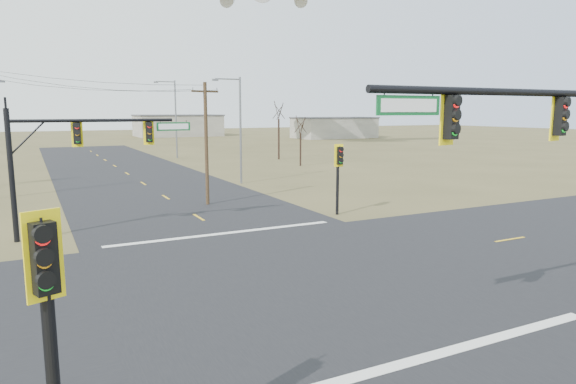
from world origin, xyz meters
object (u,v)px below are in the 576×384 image
(mast_arm_near, at_px, (566,144))
(streetlight_a, at_px, (238,124))
(bare_tree_c, at_px, (301,124))
(bare_tree_d, at_px, (279,110))
(mast_arm_far, at_px, (82,144))
(streetlight_b, at_px, (174,115))
(pedestal_signal_ne, at_px, (339,163))
(utility_pole_near, at_px, (206,141))
(pedestal_signal_sw, at_px, (47,302))

(mast_arm_near, bearing_deg, streetlight_a, 73.07)
(bare_tree_c, height_order, bare_tree_d, bare_tree_d)
(mast_arm_near, relative_size, bare_tree_d, 1.35)
(streetlight_a, bearing_deg, mast_arm_near, -90.91)
(mast_arm_near, xyz_separation_m, mast_arm_far, (-11.06, 18.02, -0.70))
(streetlight_a, xyz_separation_m, streetlight_b, (1.36, 26.46, 0.63))
(mast_arm_near, distance_m, streetlight_a, 32.01)
(pedestal_signal_ne, bearing_deg, streetlight_b, 102.11)
(utility_pole_near, distance_m, bare_tree_c, 25.45)
(mast_arm_far, distance_m, pedestal_signal_sw, 19.54)
(utility_pole_near, height_order, bare_tree_c, utility_pole_near)
(pedestal_signal_ne, height_order, streetlight_a, streetlight_a)
(bare_tree_c, bearing_deg, streetlight_a, -138.43)
(streetlight_b, bearing_deg, bare_tree_d, -23.95)
(pedestal_signal_ne, bearing_deg, bare_tree_c, 79.90)
(streetlight_b, bearing_deg, mast_arm_near, -84.04)
(mast_arm_far, xyz_separation_m, pedestal_signal_ne, (14.11, -1.56, -1.46))
(mast_arm_far, relative_size, pedestal_signal_sw, 1.82)
(mast_arm_near, distance_m, pedestal_signal_ne, 16.89)
(mast_arm_far, bearing_deg, streetlight_b, 86.70)
(bare_tree_d, bearing_deg, streetlight_b, 146.12)
(streetlight_b, height_order, bare_tree_c, streetlight_b)
(streetlight_a, relative_size, streetlight_b, 0.89)
(bare_tree_c, distance_m, bare_tree_d, 8.70)
(pedestal_signal_ne, xyz_separation_m, pedestal_signal_sw, (-16.42, -17.82, 0.32))
(mast_arm_far, xyz_separation_m, utility_pole_near, (8.14, 5.36, -0.37))
(pedestal_signal_sw, xyz_separation_m, bare_tree_c, (27.64, 43.50, 1.25))
(utility_pole_near, xyz_separation_m, streetlight_a, (5.62, 8.52, 0.83))
(utility_pole_near, bearing_deg, pedestal_signal_sw, -112.92)
(mast_arm_near, xyz_separation_m, streetlight_a, (2.70, 31.90, -0.23))
(streetlight_b, xyz_separation_m, bare_tree_d, (11.56, -7.76, 0.60))
(mast_arm_near, relative_size, bare_tree_c, 1.76)
(pedestal_signal_ne, relative_size, bare_tree_d, 0.55)
(pedestal_signal_sw, relative_size, bare_tree_c, 0.81)
(bare_tree_d, bearing_deg, pedestal_signal_sw, -119.17)
(pedestal_signal_ne, relative_size, bare_tree_c, 0.71)
(streetlight_b, bearing_deg, bare_tree_c, -47.88)
(pedestal_signal_ne, height_order, pedestal_signal_sw, pedestal_signal_sw)
(mast_arm_near, height_order, bare_tree_d, bare_tree_d)
(utility_pole_near, distance_m, streetlight_b, 35.70)
(mast_arm_near, bearing_deg, pedestal_signal_sw, 173.68)
(pedestal_signal_ne, height_order, utility_pole_near, utility_pole_near)
(utility_pole_near, bearing_deg, pedestal_signal_ne, -49.19)
(streetlight_b, bearing_deg, utility_pole_near, -91.35)
(pedestal_signal_ne, bearing_deg, mast_arm_near, -86.99)
(utility_pole_near, bearing_deg, bare_tree_d, 55.74)
(pedestal_signal_ne, bearing_deg, streetlight_a, 104.77)
(streetlight_b, relative_size, bare_tree_c, 1.69)
(bare_tree_d, bearing_deg, bare_tree_c, -99.11)
(mast_arm_far, height_order, streetlight_b, streetlight_b)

